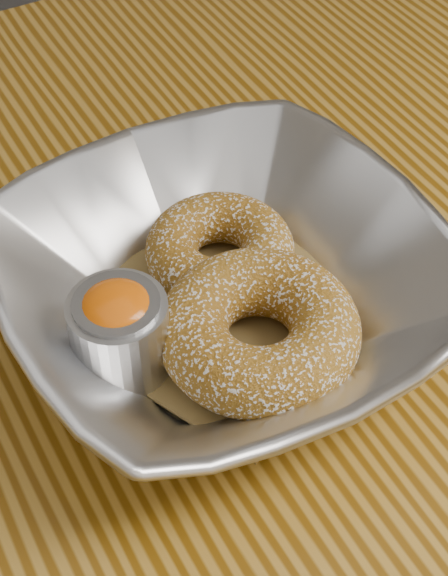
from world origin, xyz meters
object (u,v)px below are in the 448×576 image
ramekin (120,330)px  donut_front (259,330)px  serving_bowl (224,287)px  donut_back (220,250)px  table (197,429)px

ramekin → donut_front: bearing=-24.1°
serving_bowl → donut_back: (0.01, 0.03, -0.00)m
donut_front → ramekin: 0.07m
donut_back → ramekin: (-0.08, -0.04, 0.01)m
table → serving_bowl: (0.02, -0.00, 0.13)m
donut_front → serving_bowl: bearing=92.7°
table → serving_bowl: serving_bowl is taller
table → donut_front: (0.02, -0.04, 0.13)m
ramekin → donut_back: bearing=24.5°
serving_bowl → ramekin: (-0.07, -0.01, 0.01)m
donut_back → donut_front: 0.07m
table → serving_bowl: size_ratio=4.83×
table → serving_bowl: bearing=-2.4°
serving_bowl → ramekin: size_ratio=4.38×
serving_bowl → donut_front: size_ratio=2.24×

